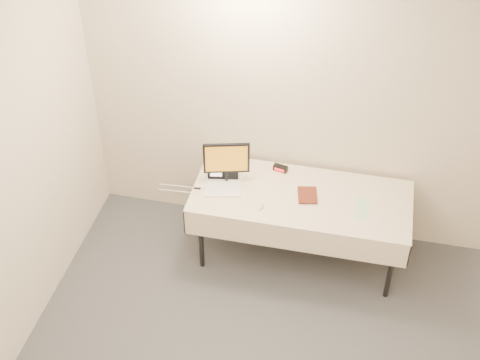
% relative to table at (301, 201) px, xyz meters
% --- Properties ---
extents(back_wall, '(4.00, 0.10, 2.70)m').
position_rel_table_xyz_m(back_wall, '(0.00, 0.45, 0.67)').
color(back_wall, beige).
rests_on(back_wall, ground).
extents(table, '(1.86, 0.81, 0.74)m').
position_rel_table_xyz_m(table, '(0.00, 0.00, 0.00)').
color(table, black).
rests_on(table, ground).
extents(laptop, '(0.34, 0.30, 0.21)m').
position_rel_table_xyz_m(laptop, '(-0.68, -0.02, 0.11)').
color(laptop, white).
rests_on(laptop, table).
extents(monitor, '(0.39, 0.17, 0.41)m').
position_rel_table_xyz_m(monitor, '(-0.66, 0.04, 0.30)').
color(monitor, black).
rests_on(monitor, table).
extents(book, '(0.16, 0.05, 0.21)m').
position_rel_table_xyz_m(book, '(-0.03, -0.01, 0.17)').
color(book, maroon).
rests_on(book, table).
extents(alarm_clock, '(0.13, 0.08, 0.05)m').
position_rel_table_xyz_m(alarm_clock, '(-0.23, 0.30, 0.09)').
color(alarm_clock, black).
rests_on(alarm_clock, table).
extents(clicker, '(0.06, 0.09, 0.02)m').
position_rel_table_xyz_m(clicker, '(-0.31, -0.23, 0.07)').
color(clicker, '#BCBCBF').
rests_on(clicker, table).
extents(paper_form, '(0.12, 0.29, 0.00)m').
position_rel_table_xyz_m(paper_form, '(0.52, -0.05, 0.06)').
color(paper_form, '#A8D4A9').
rests_on(paper_form, table).
extents(usb_dongle, '(0.06, 0.02, 0.01)m').
position_rel_table_xyz_m(usb_dongle, '(-0.89, -0.10, 0.07)').
color(usb_dongle, black).
rests_on(usb_dongle, table).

